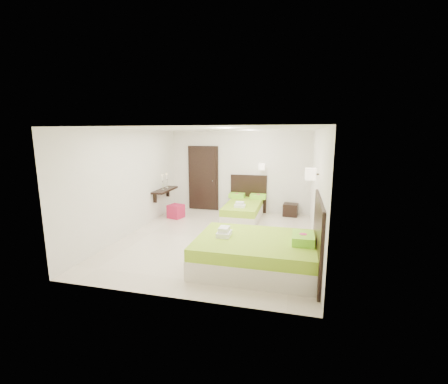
% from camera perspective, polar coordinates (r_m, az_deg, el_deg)
% --- Properties ---
extents(floor, '(5.50, 5.50, 0.00)m').
position_cam_1_polar(floor, '(7.34, -1.33, -8.86)').
color(floor, beige).
rests_on(floor, ground).
extents(bed_single, '(1.17, 1.94, 1.60)m').
position_cam_1_polar(bed_single, '(8.94, 3.78, -3.28)').
color(bed_single, beige).
rests_on(bed_single, ground).
extents(bed_double, '(2.23, 1.90, 1.84)m').
position_cam_1_polar(bed_double, '(5.73, 6.85, -11.28)').
color(bed_double, beige).
rests_on(bed_double, ground).
extents(nightstand, '(0.47, 0.43, 0.39)m').
position_cam_1_polar(nightstand, '(9.49, 12.56, -3.33)').
color(nightstand, black).
rests_on(nightstand, ground).
extents(ottoman, '(0.49, 0.49, 0.40)m').
position_cam_1_polar(ottoman, '(9.18, -9.15, -3.64)').
color(ottoman, maroon).
rests_on(ottoman, ground).
extents(door, '(1.02, 0.15, 2.14)m').
position_cam_1_polar(door, '(9.95, -3.97, 2.58)').
color(door, black).
rests_on(door, ground).
extents(console_shelf, '(0.35, 1.20, 0.78)m').
position_cam_1_polar(console_shelf, '(9.30, -11.23, 0.35)').
color(console_shelf, black).
rests_on(console_shelf, ground).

